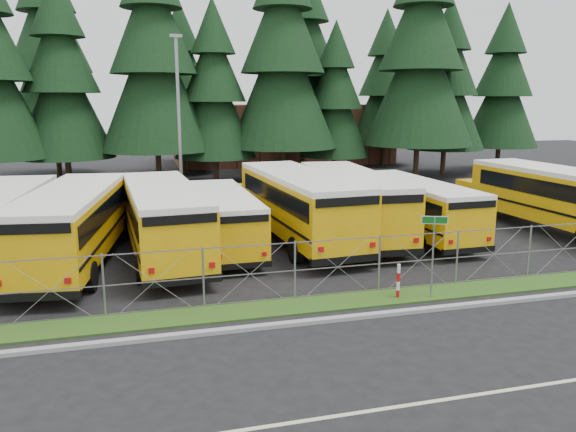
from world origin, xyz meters
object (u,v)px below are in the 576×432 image
at_px(bus_3, 223,220).
at_px(street_sign, 434,239).
at_px(bus_1, 75,227).
at_px(bus_east, 553,200).
at_px(striped_bollard, 398,281).
at_px(light_standard, 179,117).
at_px(bus_4, 296,207).
at_px(bus_2, 163,221).
at_px(bus_0, 0,228).
at_px(bus_6, 412,208).
at_px(bus_5, 349,204).

xyz_separation_m(bus_3, street_sign, (5.72, -8.24, 0.75)).
bearing_deg(bus_1, bus_east, 7.67).
distance_m(striped_bollard, light_standard, 19.06).
xyz_separation_m(bus_4, bus_east, (12.91, -1.46, -0.02)).
relative_size(bus_3, street_sign, 3.48).
bearing_deg(street_sign, bus_4, 104.05).
relative_size(bus_3, striped_bollard, 8.16).
height_order(bus_2, light_standard, light_standard).
bearing_deg(bus_0, light_standard, 55.98).
height_order(bus_4, striped_bollard, bus_4).
bearing_deg(bus_4, light_standard, 113.20).
bearing_deg(bus_6, bus_2, -178.74).
bearing_deg(bus_1, bus_6, 11.08).
relative_size(bus_2, bus_5, 0.98).
bearing_deg(bus_4, bus_0, 179.55).
relative_size(bus_0, bus_3, 1.18).
bearing_deg(street_sign, bus_0, 151.23).
distance_m(bus_2, bus_east, 19.06).
bearing_deg(bus_1, bus_4, 16.52).
height_order(bus_3, striped_bollard, bus_3).
bearing_deg(light_standard, striped_bollard, -71.99).
relative_size(bus_2, striped_bollard, 9.72).
bearing_deg(bus_east, bus_6, 170.07).
height_order(bus_3, bus_6, bus_6).
height_order(bus_4, bus_east, bus_4).
height_order(bus_4, bus_5, bus_4).
xyz_separation_m(bus_0, bus_5, (15.18, 0.99, 0.05)).
distance_m(bus_1, striped_bollard, 12.80).
distance_m(bus_4, striped_bollard, 8.61).
height_order(bus_1, bus_5, bus_5).
distance_m(bus_5, street_sign, 9.06).
bearing_deg(bus_4, bus_east, -10.15).
xyz_separation_m(bus_4, street_sign, (2.19, -8.74, 0.42)).
bearing_deg(bus_east, bus_3, 173.69).
distance_m(bus_4, light_standard, 10.85).
bearing_deg(bus_6, street_sign, -114.57).
distance_m(bus_0, bus_2, 6.32).
height_order(bus_3, light_standard, light_standard).
distance_m(bus_2, bus_4, 6.26).
relative_size(bus_4, bus_6, 1.19).
relative_size(bus_2, bus_3, 1.19).
bearing_deg(bus_5, bus_3, -169.41).
bearing_deg(street_sign, bus_3, 124.75).
relative_size(bus_5, bus_east, 0.98).
distance_m(bus_3, bus_5, 6.32).
height_order(bus_2, bus_6, bus_2).
xyz_separation_m(bus_4, bus_5, (2.73, 0.29, -0.05)).
distance_m(bus_2, bus_5, 9.00).
relative_size(bus_4, bus_east, 1.02).
bearing_deg(street_sign, bus_2, 137.81).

